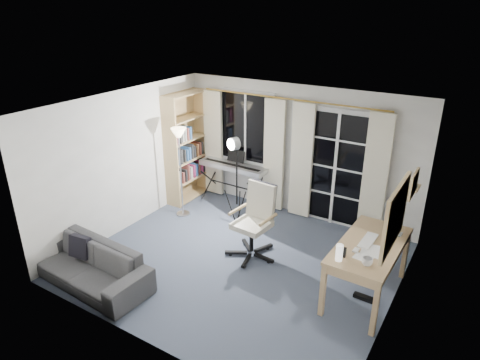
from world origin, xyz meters
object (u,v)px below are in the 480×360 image
object	(u,v)px
keyboard_piano	(233,167)
studio_light	(234,154)
bookshelf	(184,150)
mug	(367,261)
monitor	(397,214)
office_chair	(257,214)
torchiere_lamp	(179,146)
desk	(369,251)
sofa	(87,259)

from	to	relation	value
keyboard_piano	studio_light	world-z (taller)	studio_light
bookshelf	mug	size ratio (longest dim) A/B	16.46
monitor	mug	world-z (taller)	monitor
office_chair	torchiere_lamp	bearing A→B (deg)	172.87
torchiere_lamp	office_chair	bearing A→B (deg)	-12.69
desk	monitor	bearing A→B (deg)	68.01
keyboard_piano	sofa	bearing A→B (deg)	-94.72
desk	monitor	distance (m)	0.63
torchiere_lamp	studio_light	xyz separation A→B (m)	(1.01, 0.22, -0.02)
bookshelf	sofa	bearing A→B (deg)	-79.00
keyboard_piano	sofa	size ratio (longest dim) A/B	0.71
keyboard_piano	desk	xyz separation A→B (m)	(3.06, -1.48, -0.06)
monitor	sofa	size ratio (longest dim) A/B	0.30
desk	monitor	size ratio (longest dim) A/B	2.62
bookshelf	studio_light	bearing A→B (deg)	-17.09
studio_light	office_chair	size ratio (longest dim) A/B	1.42
bookshelf	keyboard_piano	bearing A→B (deg)	15.40
mug	sofa	size ratio (longest dim) A/B	0.07
studio_light	mug	distance (m)	3.01
desk	sofa	size ratio (longest dim) A/B	0.77
bookshelf	monitor	distance (m)	4.27
mug	sofa	xyz separation A→B (m)	(-3.50, -1.27, -0.48)
mug	keyboard_piano	bearing A→B (deg)	147.93
torchiere_lamp	mug	size ratio (longest dim) A/B	12.83
studio_light	monitor	distance (m)	2.80
torchiere_lamp	office_chair	distance (m)	1.97
keyboard_piano	desk	world-z (taller)	keyboard_piano
studio_light	bookshelf	bearing A→B (deg)	-172.99
office_chair	sofa	world-z (taller)	office_chair
studio_light	desk	world-z (taller)	studio_light
bookshelf	monitor	size ratio (longest dim) A/B	3.74
bookshelf	sofa	world-z (taller)	bookshelf
bookshelf	keyboard_piano	size ratio (longest dim) A/B	1.55
keyboard_piano	bookshelf	bearing A→B (deg)	-162.78
keyboard_piano	mug	size ratio (longest dim) A/B	10.63
torchiere_lamp	studio_light	bearing A→B (deg)	12.00
studio_light	office_chair	distance (m)	1.20
studio_light	sofa	bearing A→B (deg)	-84.28
desk	monitor	world-z (taller)	monitor
office_chair	desk	distance (m)	1.79
office_chair	monitor	bearing A→B (deg)	13.88
torchiere_lamp	office_chair	world-z (taller)	torchiere_lamp
bookshelf	sofa	distance (m)	3.10
mug	monitor	bearing A→B (deg)	84.21
monitor	mug	distance (m)	0.98
desk	mug	bearing A→B (deg)	-77.12
studio_light	mug	bearing A→B (deg)	-2.02
studio_light	desk	size ratio (longest dim) A/B	1.10
mug	office_chair	bearing A→B (deg)	160.63
office_chair	mug	bearing A→B (deg)	-13.80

